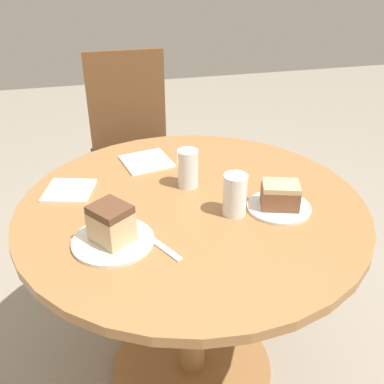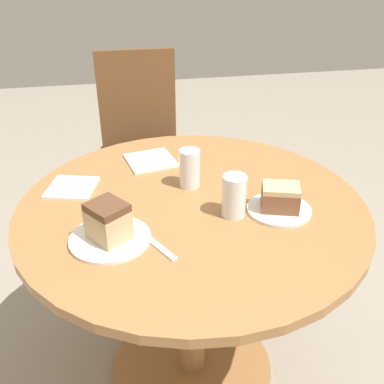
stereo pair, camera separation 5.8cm
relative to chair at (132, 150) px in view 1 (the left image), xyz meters
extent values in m
plane|color=gray|center=(0.08, -0.99, -0.51)|extent=(8.00, 8.00, 0.00)
cylinder|color=#9E6B3D|center=(0.08, -0.99, -0.50)|extent=(0.62, 0.62, 0.03)
cylinder|color=#9E6B3D|center=(0.08, -0.99, -0.13)|extent=(0.10, 0.10, 0.71)
cylinder|color=#9E6B3D|center=(0.08, -0.99, 0.24)|extent=(1.08, 1.08, 0.03)
cylinder|color=brown|center=(-0.20, -0.30, -0.29)|extent=(0.04, 0.04, 0.45)
cylinder|color=brown|center=(0.19, -0.30, -0.29)|extent=(0.04, 0.04, 0.45)
cylinder|color=brown|center=(-0.19, 0.14, -0.29)|extent=(0.04, 0.04, 0.45)
cylinder|color=brown|center=(0.19, 0.13, -0.29)|extent=(0.04, 0.04, 0.45)
cube|color=black|center=(0.00, -0.08, -0.05)|extent=(0.44, 0.49, 0.03)
cube|color=brown|center=(0.00, 0.15, 0.22)|extent=(0.41, 0.03, 0.52)
cylinder|color=silver|center=(-0.17, -1.14, 0.26)|extent=(0.22, 0.22, 0.01)
cylinder|color=silver|center=(0.33, -1.09, 0.26)|extent=(0.19, 0.19, 0.01)
cube|color=tan|center=(-0.17, -1.14, 0.31)|extent=(0.13, 0.13, 0.08)
cube|color=brown|center=(-0.17, -1.14, 0.36)|extent=(0.13, 0.13, 0.02)
cube|color=brown|center=(0.33, -1.09, 0.30)|extent=(0.13, 0.11, 0.06)
cube|color=tan|center=(0.33, -1.09, 0.33)|extent=(0.13, 0.11, 0.02)
cylinder|color=beige|center=(0.09, -0.88, 0.29)|extent=(0.06, 0.06, 0.08)
cylinder|color=white|center=(0.09, -0.88, 0.32)|extent=(0.07, 0.07, 0.13)
cylinder|color=silver|center=(0.19, -1.08, 0.29)|extent=(0.06, 0.06, 0.07)
cylinder|color=white|center=(0.19, -1.08, 0.32)|extent=(0.07, 0.07, 0.13)
cube|color=white|center=(-0.01, -0.68, 0.26)|extent=(0.19, 0.19, 0.01)
cube|color=silver|center=(-0.05, -1.19, 0.26)|extent=(0.09, 0.14, 0.00)
cube|color=white|center=(-0.29, -0.83, 0.26)|extent=(0.18, 0.18, 0.01)
camera|label=1|loc=(-0.20, -2.15, 0.98)|focal=42.00mm
camera|label=2|loc=(-0.14, -2.16, 0.98)|focal=42.00mm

